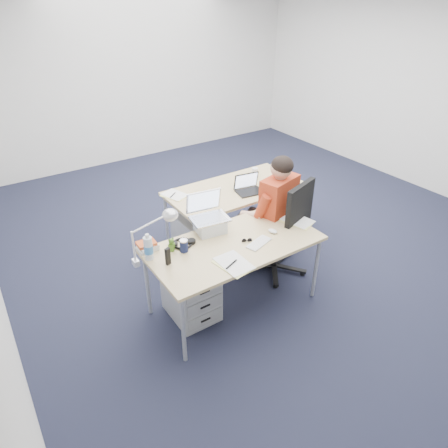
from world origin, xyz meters
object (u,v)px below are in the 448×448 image
(wireless_keyboard, at_px, (259,243))
(book_stack, at_px, (147,246))
(computer_mouse, at_px, (273,231))
(can_koozie, at_px, (184,246))
(desk_near, at_px, (235,247))
(far_cup, at_px, (255,172))
(drawer_pedestal_far, at_px, (197,238))
(seated_person, at_px, (267,212))
(headphones, at_px, (183,243))
(office_chair, at_px, (278,246))
(silver_laptop, at_px, (210,214))
(drawer_pedestal_near, at_px, (191,291))
(bear_figurine, at_px, (171,245))
(water_bottle, at_px, (148,247))
(desk_far, at_px, (235,192))
(dark_laptop, at_px, (250,184))
(desk_lamp, at_px, (148,238))
(sunglasses, at_px, (247,241))
(cordless_phone, at_px, (168,256))

(wireless_keyboard, distance_m, book_stack, 1.01)
(computer_mouse, distance_m, can_koozie, 0.88)
(desk_near, xyz_separation_m, can_koozie, (-0.45, 0.15, 0.11))
(far_cup, bearing_deg, drawer_pedestal_far, -168.51)
(seated_person, distance_m, headphones, 1.10)
(office_chair, height_order, silver_laptop, office_chair)
(office_chair, bearing_deg, desk_near, 177.23)
(office_chair, xyz_separation_m, drawer_pedestal_near, (-1.15, -0.08, -0.04))
(drawer_pedestal_far, height_order, bear_figurine, bear_figurine)
(headphones, bearing_deg, water_bottle, -156.30)
(desk_near, bearing_deg, headphones, 148.72)
(desk_far, xyz_separation_m, dark_laptop, (0.07, -0.19, 0.15))
(seated_person, height_order, drawer_pedestal_near, seated_person)
(office_chair, xyz_separation_m, dark_laptop, (0.02, 0.57, 0.52))
(office_chair, distance_m, can_koozie, 1.27)
(drawer_pedestal_near, relative_size, bear_figurine, 4.22)
(bear_figurine, bearing_deg, wireless_keyboard, -48.94)
(seated_person, bearing_deg, silver_laptop, 170.53)
(desk_near, xyz_separation_m, wireless_keyboard, (0.18, -0.13, 0.05))
(bear_figurine, bearing_deg, can_koozie, -61.93)
(drawer_pedestal_far, distance_m, book_stack, 1.10)
(desk_near, height_order, desk_lamp, desk_lamp)
(desk_near, relative_size, book_stack, 9.09)
(computer_mouse, distance_m, water_bottle, 1.19)
(seated_person, height_order, dark_laptop, seated_person)
(desk_far, bearing_deg, water_bottle, -152.75)
(water_bottle, distance_m, desk_lamp, 0.10)
(can_koozie, xyz_separation_m, sunglasses, (0.56, -0.19, -0.05))
(office_chair, bearing_deg, desk_lamp, 162.46)
(office_chair, relative_size, seated_person, 0.84)
(desk_near, height_order, dark_laptop, dark_laptop)
(office_chair, bearing_deg, computer_mouse, -160.05)
(desk_near, xyz_separation_m, bear_figurine, (-0.53, 0.21, 0.11))
(headphones, xyz_separation_m, water_bottle, (-0.34, -0.03, 0.10))
(dark_laptop, bearing_deg, computer_mouse, -103.46)
(desk_near, height_order, office_chair, office_chair)
(silver_laptop, xyz_separation_m, desk_lamp, (-0.68, -0.12, 0.04))
(office_chair, relative_size, can_koozie, 9.37)
(far_cup, bearing_deg, office_chair, -110.97)
(wireless_keyboard, bearing_deg, bear_figurine, 137.14)
(desk_far, xyz_separation_m, silver_laptop, (-0.75, -0.64, 0.23))
(seated_person, height_order, desk_lamp, seated_person)
(seated_person, distance_m, bear_figurine, 1.24)
(drawer_pedestal_near, relative_size, can_koozie, 4.61)
(desk_far, xyz_separation_m, drawer_pedestal_far, (-0.57, -0.05, -0.41))
(dark_laptop, bearing_deg, can_koozie, -143.39)
(desk_far, xyz_separation_m, seated_person, (0.01, -0.58, -0.01))
(desk_near, height_order, drawer_pedestal_far, desk_near)
(sunglasses, height_order, far_cup, far_cup)
(cordless_phone, bearing_deg, office_chair, -14.77)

